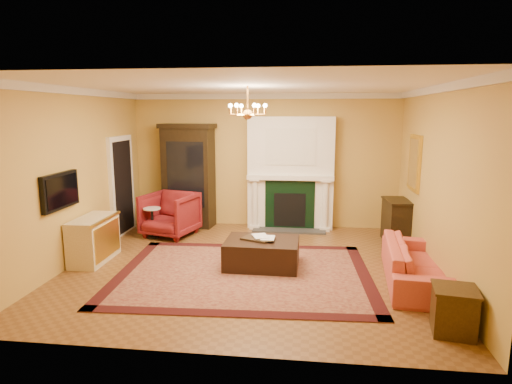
% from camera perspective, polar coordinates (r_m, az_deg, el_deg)
% --- Properties ---
extents(floor, '(6.00, 5.50, 0.02)m').
position_cam_1_polar(floor, '(7.42, -1.05, -9.89)').
color(floor, brown).
rests_on(floor, ground).
extents(ceiling, '(6.00, 5.50, 0.02)m').
position_cam_1_polar(ceiling, '(6.97, -1.13, 14.07)').
color(ceiling, white).
rests_on(ceiling, wall_back).
extents(wall_back, '(6.00, 0.02, 3.00)m').
position_cam_1_polar(wall_back, '(9.76, 1.15, 4.17)').
color(wall_back, '#B68B41').
rests_on(wall_back, floor).
extents(wall_front, '(6.00, 0.02, 3.00)m').
position_cam_1_polar(wall_front, '(4.38, -6.09, -3.79)').
color(wall_front, '#B68B41').
rests_on(wall_front, floor).
extents(wall_left, '(0.02, 5.50, 3.00)m').
position_cam_1_polar(wall_left, '(8.03, -22.90, 1.97)').
color(wall_left, '#B68B41').
rests_on(wall_left, floor).
extents(wall_right, '(0.02, 5.50, 3.00)m').
position_cam_1_polar(wall_right, '(7.27, 23.13, 1.14)').
color(wall_right, '#B68B41').
rests_on(wall_right, floor).
extents(fireplace, '(1.90, 0.70, 2.50)m').
position_cam_1_polar(fireplace, '(9.57, 4.61, 2.17)').
color(fireplace, white).
rests_on(fireplace, wall_back).
extents(crown_molding, '(6.00, 5.50, 0.12)m').
position_cam_1_polar(crown_molding, '(7.91, -0.14, 13.14)').
color(crown_molding, silver).
rests_on(crown_molding, ceiling).
extents(doorway, '(0.08, 1.05, 2.10)m').
position_cam_1_polar(doorway, '(9.57, -17.42, 0.80)').
color(doorway, silver).
rests_on(doorway, wall_left).
extents(tv_panel, '(0.09, 0.95, 0.58)m').
position_cam_1_polar(tv_panel, '(7.51, -24.64, 0.14)').
color(tv_panel, black).
rests_on(tv_panel, wall_left).
extents(gilt_mirror, '(0.06, 0.76, 1.05)m').
position_cam_1_polar(gilt_mirror, '(8.58, 20.36, 3.65)').
color(gilt_mirror, gold).
rests_on(gilt_mirror, wall_right).
extents(chandelier, '(0.63, 0.55, 0.53)m').
position_cam_1_polar(chandelier, '(6.96, -1.12, 10.76)').
color(chandelier, gold).
rests_on(chandelier, ceiling).
extents(oriental_rug, '(4.21, 3.24, 0.02)m').
position_cam_1_polar(oriental_rug, '(7.08, -1.65, -10.78)').
color(oriental_rug, '#47110F').
rests_on(oriental_rug, floor).
extents(china_cabinet, '(1.17, 0.64, 2.24)m').
position_cam_1_polar(china_cabinet, '(9.86, -8.98, 1.88)').
color(china_cabinet, black).
rests_on(china_cabinet, floor).
extents(wingback_armchair, '(1.19, 1.15, 1.01)m').
position_cam_1_polar(wingback_armchair, '(9.23, -11.40, -2.67)').
color(wingback_armchair, maroon).
rests_on(wingback_armchair, floor).
extents(pedestal_table, '(0.36, 0.36, 0.64)m').
position_cam_1_polar(pedestal_table, '(9.17, -13.65, -3.71)').
color(pedestal_table, black).
rests_on(pedestal_table, floor).
extents(commode, '(0.51, 1.06, 0.79)m').
position_cam_1_polar(commode, '(8.07, -20.82, -5.91)').
color(commode, beige).
rests_on(commode, floor).
extents(coral_sofa, '(0.82, 2.16, 0.82)m').
position_cam_1_polar(coral_sofa, '(7.03, 20.44, -8.10)').
color(coral_sofa, '#C0493D').
rests_on(coral_sofa, floor).
extents(end_table, '(0.53, 0.53, 0.54)m').
position_cam_1_polar(end_table, '(5.73, 24.86, -14.29)').
color(end_table, '#3B2610').
rests_on(end_table, floor).
extents(console_table, '(0.49, 0.78, 0.84)m').
position_cam_1_polar(console_table, '(9.08, 18.23, -3.79)').
color(console_table, black).
rests_on(console_table, floor).
extents(leather_ottoman, '(1.24, 0.91, 0.45)m').
position_cam_1_polar(leather_ottoman, '(7.30, 0.80, -8.13)').
color(leather_ottoman, black).
rests_on(leather_ottoman, oriental_rug).
extents(ottoman_tray, '(0.59, 0.53, 0.03)m').
position_cam_1_polar(ottoman_tray, '(7.28, 0.24, -6.18)').
color(ottoman_tray, black).
rests_on(ottoman_tray, leather_ottoman).
extents(book_a, '(0.23, 0.11, 0.32)m').
position_cam_1_polar(book_a, '(7.20, -0.34, -4.91)').
color(book_a, gray).
rests_on(book_a, ottoman_tray).
extents(book_b, '(0.23, 0.02, 0.31)m').
position_cam_1_polar(book_b, '(7.15, 0.68, -5.06)').
color(book_b, gray).
rests_on(book_b, ottoman_tray).
extents(topiary_left, '(0.16, 0.16, 0.44)m').
position_cam_1_polar(topiary_left, '(9.52, 1.60, 3.83)').
color(topiary_left, tan).
rests_on(topiary_left, fireplace).
extents(topiary_right, '(0.15, 0.15, 0.40)m').
position_cam_1_polar(topiary_right, '(9.49, 8.03, 3.58)').
color(topiary_right, tan).
rests_on(topiary_right, fireplace).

